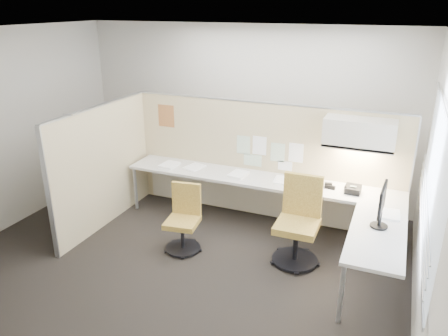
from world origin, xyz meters
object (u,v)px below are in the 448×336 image
at_px(monitor, 382,204).
at_px(desk, 278,194).
at_px(phone, 353,189).
at_px(chair_right, 298,223).
at_px(chair_left, 184,220).

bearing_deg(monitor, desk, 65.41).
height_order(monitor, phone, monitor).
height_order(chair_right, phone, chair_right).
relative_size(chair_left, monitor, 1.78).
bearing_deg(chair_left, phone, 18.68).
height_order(desk, monitor, monitor).
relative_size(desk, chair_left, 4.57).
distance_m(desk, chair_left, 1.36).
xyz_separation_m(chair_right, monitor, (0.94, -0.15, 0.51)).
distance_m(chair_left, phone, 2.26).
bearing_deg(monitor, chair_right, 84.37).
bearing_deg(phone, chair_right, -125.00).
height_order(desk, phone, phone).
distance_m(desk, monitor, 1.60).
xyz_separation_m(monitor, phone, (-0.39, 0.85, -0.23)).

